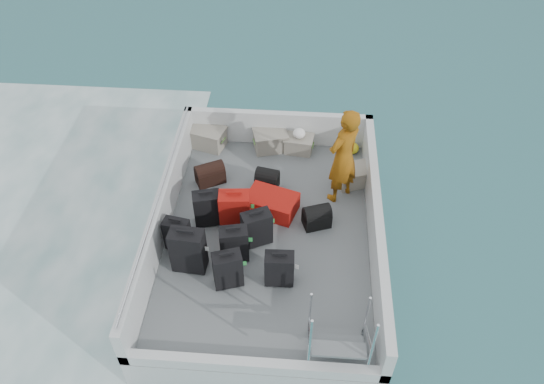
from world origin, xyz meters
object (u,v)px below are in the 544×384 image
at_px(suitcase_3, 228,270).
at_px(passenger, 343,156).
at_px(suitcase_0, 188,251).
at_px(crate_3, 353,177).
at_px(suitcase_1, 177,235).
at_px(crate_2, 299,145).
at_px(suitcase_7, 257,229).
at_px(crate_0, 208,138).
at_px(crate_1, 270,141).
at_px(suitcase_6, 279,269).
at_px(suitcase_8, 272,203).
at_px(suitcase_2, 207,209).
at_px(suitcase_4, 234,245).
at_px(suitcase_5, 235,210).

xyz_separation_m(suitcase_3, passenger, (1.70, 2.04, 0.59)).
relative_size(suitcase_0, crate_3, 1.43).
height_order(suitcase_1, crate_2, suitcase_1).
bearing_deg(suitcase_7, crate_0, 91.31).
height_order(suitcase_0, crate_1, suitcase_0).
height_order(crate_3, passenger, passenger).
height_order(suitcase_6, crate_3, suitcase_6).
distance_m(suitcase_8, crate_1, 1.68).
bearing_deg(suitcase_8, suitcase_1, 141.41).
distance_m(crate_0, crate_3, 2.93).
xyz_separation_m(crate_2, passenger, (0.76, -1.19, 0.76)).
xyz_separation_m(suitcase_0, suitcase_1, (-0.26, 0.39, -0.10)).
height_order(suitcase_2, crate_2, suitcase_2).
distance_m(suitcase_2, suitcase_4, 0.91).
bearing_deg(crate_2, suitcase_7, -103.80).
relative_size(suitcase_3, crate_0, 1.05).
bearing_deg(suitcase_1, crate_3, 42.03).
xyz_separation_m(suitcase_3, crate_1, (0.38, 3.26, -0.15)).
height_order(suitcase_6, suitcase_8, suitcase_6).
xyz_separation_m(suitcase_1, crate_0, (0.06, 2.61, -0.11)).
bearing_deg(suitcase_3, passenger, 32.38).
relative_size(suitcase_6, crate_1, 1.00).
xyz_separation_m(suitcase_0, suitcase_2, (0.13, 0.97, -0.07)).
bearing_deg(suitcase_4, crate_3, 32.70).
xyz_separation_m(suitcase_7, suitcase_8, (0.18, 0.74, -0.16)).
bearing_deg(crate_0, suitcase_0, -86.14).
distance_m(suitcase_0, suitcase_8, 1.79).
bearing_deg(suitcase_1, passenger, 39.03).
bearing_deg(suitcase_8, crate_3, -42.87).
distance_m(suitcase_2, suitcase_7, 0.94).
relative_size(suitcase_2, suitcase_7, 1.00).
distance_m(suitcase_1, crate_1, 2.91).
bearing_deg(suitcase_7, suitcase_4, -156.85).
bearing_deg(crate_0, suitcase_6, -63.22).
bearing_deg(crate_3, suitcase_7, -136.48).
bearing_deg(suitcase_0, crate_1, 75.25).
bearing_deg(suitcase_2, suitcase_4, -68.12).
bearing_deg(suitcase_0, suitcase_8, 52.64).
bearing_deg(suitcase_0, crate_3, 43.27).
height_order(suitcase_5, passenger, passenger).
relative_size(suitcase_2, passenger, 0.35).
xyz_separation_m(suitcase_2, suitcase_8, (1.04, 0.35, -0.16)).
bearing_deg(suitcase_3, suitcase_7, 49.89).
height_order(suitcase_8, passenger, passenger).
height_order(suitcase_4, crate_2, suitcase_4).
relative_size(suitcase_0, suitcase_4, 1.23).
bearing_deg(crate_2, suitcase_1, -125.29).
xyz_separation_m(suitcase_8, crate_1, (-0.15, 1.67, 0.02)).
bearing_deg(suitcase_5, suitcase_0, -126.66).
bearing_deg(suitcase_7, passenger, 16.44).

